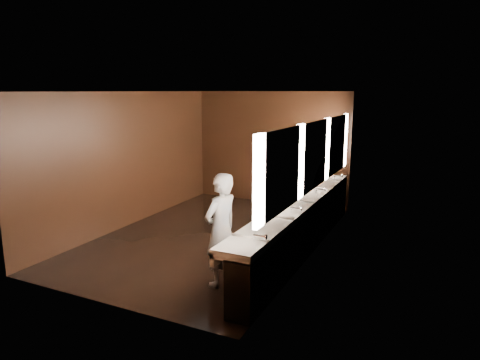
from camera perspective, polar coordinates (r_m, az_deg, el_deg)
name	(u,v)px	position (r m, az deg, el deg)	size (l,w,h in m)	color
floor	(214,236)	(8.50, -3.54, -7.52)	(6.00, 6.00, 0.00)	black
ceiling	(212,91)	(8.02, -3.80, 11.70)	(4.00, 6.00, 0.02)	#2D2D2B
wall_back	(271,148)	(10.84, 4.10, 4.30)	(4.00, 0.02, 2.80)	black
wall_front	(99,203)	(5.78, -18.31, -2.97)	(4.00, 0.02, 2.80)	black
wall_left	(129,159)	(9.28, -14.53, 2.68)	(0.02, 6.00, 2.80)	black
wall_right	(315,175)	(7.40, 10.00, 0.62)	(0.02, 6.00, 2.80)	black
sink_counter	(302,224)	(7.68, 8.26, -5.88)	(0.55, 5.40, 1.01)	black
mirror_band	(315,155)	(7.34, 9.95, 3.31)	(0.06, 5.03, 1.15)	#FFE4CC
person	(221,230)	(6.23, -2.56, -6.67)	(0.61, 0.40, 1.68)	#95B8DF
trash_bin	(243,278)	(6.10, 0.44, -12.98)	(0.33, 0.33, 0.51)	black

